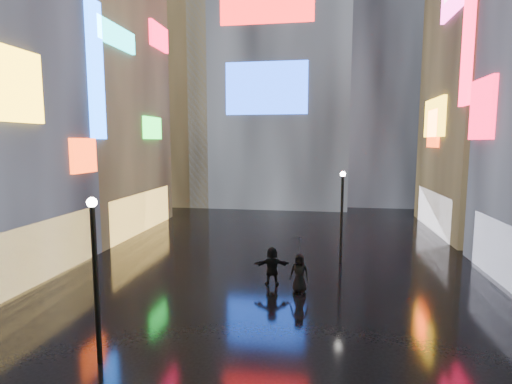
# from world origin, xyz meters

# --- Properties ---
(ground) EXTENTS (140.00, 140.00, 0.00)m
(ground) POSITION_xyz_m (0.00, 20.00, 0.00)
(ground) COLOR black
(ground) RESTS_ON ground
(building_left_far) EXTENTS (10.28, 12.00, 22.00)m
(building_left_far) POSITION_xyz_m (-15.98, 26.00, 10.98)
(building_left_far) COLOR black
(building_left_far) RESTS_ON ground
(tower_main) EXTENTS (16.00, 14.20, 42.00)m
(tower_main) POSITION_xyz_m (-3.00, 43.97, 21.01)
(tower_main) COLOR black
(tower_main) RESTS_ON ground
(tower_flank_right) EXTENTS (12.00, 12.00, 34.00)m
(tower_flank_right) POSITION_xyz_m (9.00, 46.00, 17.00)
(tower_flank_right) COLOR black
(tower_flank_right) RESTS_ON ground
(tower_flank_left) EXTENTS (10.00, 10.00, 26.00)m
(tower_flank_left) POSITION_xyz_m (-14.00, 42.00, 13.00)
(tower_flank_left) COLOR black
(tower_flank_left) RESTS_ON ground
(lamp_near) EXTENTS (0.30, 0.30, 5.20)m
(lamp_near) POSITION_xyz_m (-4.34, 8.40, 2.94)
(lamp_near) COLOR black
(lamp_near) RESTS_ON ground
(lamp_far) EXTENTS (0.30, 0.30, 5.20)m
(lamp_far) POSITION_xyz_m (3.56, 20.27, 2.94)
(lamp_far) COLOR black
(lamp_far) RESTS_ON ground
(pedestrian_4) EXTENTS (0.97, 0.73, 1.78)m
(pedestrian_4) POSITION_xyz_m (1.47, 15.32, 0.89)
(pedestrian_4) COLOR black
(pedestrian_4) RESTS_ON ground
(pedestrian_5) EXTENTS (1.80, 0.85, 1.86)m
(pedestrian_5) POSITION_xyz_m (0.13, 16.00, 0.93)
(pedestrian_5) COLOR black
(pedestrian_5) RESTS_ON ground
(umbrella_2) EXTENTS (1.30, 1.30, 0.84)m
(umbrella_2) POSITION_xyz_m (1.47, 15.32, 2.20)
(umbrella_2) COLOR black
(umbrella_2) RESTS_ON pedestrian_4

